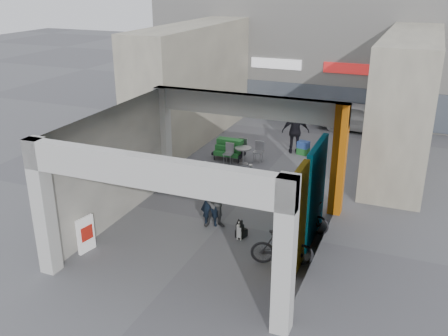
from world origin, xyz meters
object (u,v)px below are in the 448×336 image
at_px(man_elderly, 312,200).
at_px(bicycle_front, 302,215).
at_px(bicycle_rear, 282,248).
at_px(white_van, 359,117).
at_px(produce_stand, 229,152).
at_px(man_crates, 295,131).
at_px(man_back_turned, 217,202).
at_px(cafe_set, 243,155).
at_px(man_with_dog, 210,201).
at_px(border_collie, 240,230).

bearing_deg(man_elderly, bicycle_front, -92.98).
bearing_deg(bicycle_rear, man_elderly, -18.56).
bearing_deg(man_elderly, white_van, 105.33).
bearing_deg(produce_stand, bicycle_rear, -58.93).
bearing_deg(man_crates, bicycle_rear, 83.97).
height_order(bicycle_front, white_van, white_van).
distance_m(man_back_turned, man_elderly, 2.83).
relative_size(cafe_set, man_with_dog, 0.86).
relative_size(man_back_turned, man_elderly, 1.07).
distance_m(cafe_set, man_back_turned, 5.62).
bearing_deg(border_collie, man_with_dog, 179.16).
bearing_deg(bicycle_front, produce_stand, 54.30).
bearing_deg(cafe_set, man_with_dog, -79.81).
relative_size(man_with_dog, man_crates, 0.83).
xyz_separation_m(bicycle_rear, white_van, (0.08, 12.83, 0.19)).
xyz_separation_m(man_back_turned, bicycle_front, (2.34, 0.82, -0.36)).
height_order(border_collie, man_elderly, man_elderly).
bearing_deg(man_with_dog, produce_stand, -91.94).
height_order(man_crates, bicycle_front, man_crates).
bearing_deg(white_van, border_collie, 176.32).
height_order(produce_stand, bicycle_front, bicycle_front).
bearing_deg(bicycle_rear, cafe_set, 12.77).
relative_size(produce_stand, man_back_turned, 0.78).
distance_m(produce_stand, border_collie, 6.44).
relative_size(produce_stand, bicycle_rear, 0.78).
xyz_separation_m(border_collie, man_crates, (-0.45, 7.66, 0.70)).
bearing_deg(produce_stand, border_collie, -65.87).
bearing_deg(man_back_turned, man_crates, 63.06).
distance_m(cafe_set, man_crates, 2.53).
bearing_deg(border_collie, man_back_turned, 175.02).
relative_size(cafe_set, white_van, 0.35).
distance_m(border_collie, bicycle_front, 1.90).
height_order(man_back_turned, white_van, man_back_turned).
height_order(man_elderly, man_crates, man_crates).
xyz_separation_m(cafe_set, bicycle_rear, (3.55, -6.73, 0.19)).
bearing_deg(bicycle_front, border_collie, 141.99).
height_order(man_back_turned, bicycle_front, man_back_turned).
xyz_separation_m(bicycle_front, white_van, (0.08, 10.74, 0.22)).
distance_m(produce_stand, man_elderly, 6.00).
distance_m(bicycle_front, bicycle_rear, 2.09).
xyz_separation_m(man_with_dog, man_crates, (0.66, 7.27, 0.16)).
xyz_separation_m(produce_stand, white_van, (4.23, 6.10, 0.34)).
bearing_deg(cafe_set, man_elderly, -48.19).
distance_m(border_collie, bicycle_rear, 1.72).
xyz_separation_m(cafe_set, white_van, (3.62, 6.10, 0.38)).
distance_m(cafe_set, man_with_dog, 5.57).
bearing_deg(man_crates, man_elderly, 90.53).
xyz_separation_m(border_collie, man_elderly, (1.62, 1.70, 0.51)).
height_order(cafe_set, border_collie, cafe_set).
bearing_deg(cafe_set, produce_stand, 179.87).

